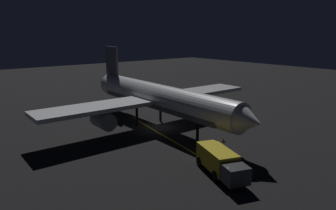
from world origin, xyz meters
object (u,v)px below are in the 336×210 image
object	(u,v)px
traffic_cone_near_left	(223,140)
traffic_cone_near_right	(236,131)
baggage_truck	(220,162)
ground_crew_worker	(215,156)
airliner	(156,98)
catering_truck	(210,109)

from	to	relation	value
traffic_cone_near_left	traffic_cone_near_right	world-z (taller)	same
baggage_truck	ground_crew_worker	xyz separation A→B (m)	(-1.20, -1.81, -0.32)
baggage_truck	ground_crew_worker	size ratio (longest dim) A/B	3.95
airliner	traffic_cone_near_right	xyz separation A→B (m)	(-6.36, 8.87, -3.82)
ground_crew_worker	traffic_cone_near_right	world-z (taller)	ground_crew_worker
traffic_cone_near_left	traffic_cone_near_right	size ratio (longest dim) A/B	1.00
baggage_truck	traffic_cone_near_right	bearing A→B (deg)	-147.23
airliner	traffic_cone_near_left	size ratio (longest dim) A/B	62.02
ground_crew_worker	traffic_cone_near_right	size ratio (longest dim) A/B	3.16
ground_crew_worker	traffic_cone_near_left	bearing A→B (deg)	-145.96
ground_crew_worker	baggage_truck	bearing A→B (deg)	56.37
airliner	traffic_cone_near_right	world-z (taller)	airliner
baggage_truck	traffic_cone_near_left	distance (m)	8.96
baggage_truck	airliner	bearing A→B (deg)	-105.97
baggage_truck	traffic_cone_near_right	world-z (taller)	baggage_truck
catering_truck	traffic_cone_near_left	bearing A→B (deg)	52.34
airliner	catering_truck	distance (m)	9.67
airliner	catering_truck	xyz separation A→B (m)	(-9.16, 1.40, -2.74)
traffic_cone_near_left	ground_crew_worker	bearing A→B (deg)	34.04
airliner	baggage_truck	world-z (taller)	airliner
catering_truck	traffic_cone_near_right	xyz separation A→B (m)	(2.80, 7.47, -1.08)
ground_crew_worker	catering_truck	bearing A→B (deg)	-134.61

